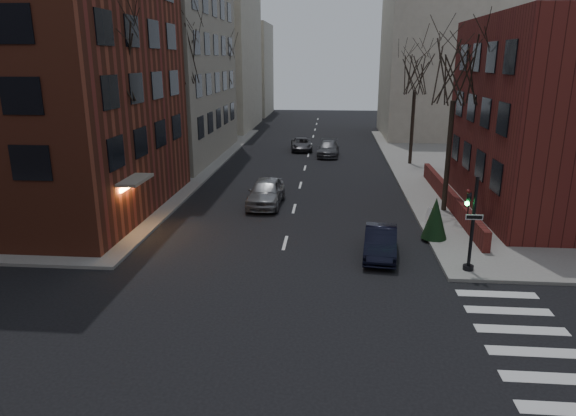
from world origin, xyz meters
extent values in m
plane|color=black|center=(0.00, 0.00, 0.00)|extent=(160.00, 160.00, 0.00)
cube|color=brown|center=(-15.50, 16.50, 9.00)|extent=(15.00, 15.00, 18.00)
cube|color=#581D19|center=(9.30, 19.00, 0.65)|extent=(0.35, 16.00, 1.00)
cube|color=#BFB7A2|center=(-15.00, 55.00, 9.00)|extent=(14.00, 16.00, 18.00)
cube|color=#BFB7A2|center=(15.00, 50.00, 8.00)|extent=(14.00, 14.00, 16.00)
cube|color=#BFB7A2|center=(-13.00, 72.00, 7.00)|extent=(10.00, 12.00, 14.00)
cylinder|color=black|center=(8.00, 9.00, 2.15)|extent=(0.14, 0.14, 4.00)
cylinder|color=black|center=(8.00, 9.00, 0.25)|extent=(0.44, 0.44, 0.20)
imported|color=black|center=(7.75, 9.00, 3.00)|extent=(0.16, 0.20, 1.00)
sphere|color=#19FF4C|center=(7.68, 8.95, 3.05)|extent=(0.18, 0.18, 0.18)
cube|color=white|center=(8.00, 8.88, 2.50)|extent=(0.70, 0.03, 0.22)
cylinder|color=#2D231C|center=(-8.80, 14.00, 3.47)|extent=(0.28, 0.28, 6.65)
cylinder|color=#2D231C|center=(-8.80, 26.00, 3.65)|extent=(0.28, 0.28, 7.00)
cylinder|color=#2D231C|center=(-8.80, 40.00, 3.30)|extent=(0.28, 0.28, 6.30)
cylinder|color=#2D231C|center=(8.80, 18.00, 3.30)|extent=(0.28, 0.28, 6.30)
cylinder|color=#2D231C|center=(8.80, 32.00, 3.12)|extent=(0.28, 0.28, 5.95)
cylinder|color=black|center=(-8.20, 22.00, 3.15)|extent=(0.12, 0.12, 6.00)
sphere|color=#FFA54C|center=(-8.20, 22.00, 6.25)|extent=(0.36, 0.36, 0.36)
cylinder|color=black|center=(-8.20, 42.00, 3.15)|extent=(0.12, 0.12, 6.00)
sphere|color=#FFA54C|center=(-8.20, 42.00, 6.25)|extent=(0.36, 0.36, 0.36)
imported|color=black|center=(4.48, 10.64, 0.67)|extent=(1.81, 4.18, 1.34)
imported|color=gray|center=(-1.78, 18.65, 0.83)|extent=(2.13, 4.94, 1.66)
imported|color=#444549|center=(1.85, 35.65, 0.68)|extent=(2.12, 4.77, 1.36)
imported|color=#404045|center=(-0.80, 38.46, 0.60)|extent=(2.40, 4.51, 1.21)
cube|color=white|center=(7.55, 15.11, 0.61)|extent=(0.49, 0.63, 0.92)
cone|color=#163219|center=(7.30, 12.93, 1.18)|extent=(1.36, 1.36, 2.07)
camera|label=1|loc=(2.17, -11.53, 8.67)|focal=32.00mm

